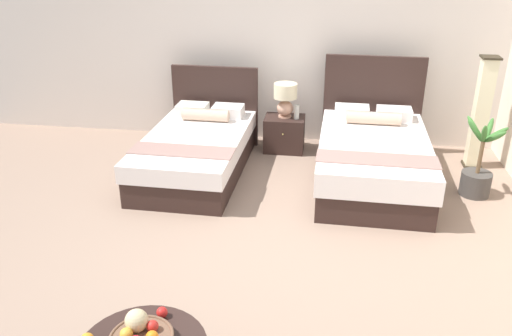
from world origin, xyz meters
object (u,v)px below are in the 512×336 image
(floor_lamp_corner, at_px, (481,114))
(fruit_bowl, at_px, (141,336))
(nightstand, at_px, (284,134))
(table_lamp, at_px, (285,97))
(bed_near_corner, at_px, (373,156))
(loose_apple, at_px, (162,312))
(bed_near_window, at_px, (197,149))
(potted_palm, at_px, (477,174))
(vase, at_px, (297,112))

(floor_lamp_corner, bearing_deg, fruit_bowl, -125.38)
(nightstand, height_order, table_lamp, table_lamp)
(bed_near_corner, height_order, loose_apple, bed_near_corner)
(loose_apple, bearing_deg, bed_near_corner, 64.10)
(bed_near_window, height_order, floor_lamp_corner, floor_lamp_corner)
(bed_near_corner, bearing_deg, fruit_bowl, -114.85)
(nightstand, bearing_deg, potted_palm, -24.52)
(bed_near_corner, relative_size, vase, 11.26)
(bed_near_corner, relative_size, floor_lamp_corner, 1.56)
(bed_near_window, relative_size, floor_lamp_corner, 1.55)
(fruit_bowl, relative_size, loose_apple, 5.38)
(bed_near_window, height_order, fruit_bowl, bed_near_window)
(nightstand, xyz_separation_m, vase, (0.16, -0.04, 0.33))
(fruit_bowl, relative_size, potted_palm, 0.44)
(loose_apple, bearing_deg, table_lamp, 83.98)
(bed_near_corner, distance_m, potted_palm, 1.17)
(table_lamp, height_order, loose_apple, table_lamp)
(bed_near_corner, relative_size, loose_apple, 29.53)
(bed_near_window, distance_m, loose_apple, 3.24)
(bed_near_window, bearing_deg, loose_apple, -79.85)
(nightstand, distance_m, loose_apple, 4.05)
(fruit_bowl, bearing_deg, floor_lamp_corner, 54.62)
(nightstand, xyz_separation_m, loose_apple, (-0.43, -4.03, 0.20))
(loose_apple, bearing_deg, bed_near_window, 100.15)
(bed_near_corner, bearing_deg, vase, 140.37)
(bed_near_window, bearing_deg, fruit_bowl, -81.42)
(nightstand, bearing_deg, floor_lamp_corner, -4.71)
(bed_near_corner, xyz_separation_m, floor_lamp_corner, (1.30, 0.64, 0.38))
(nightstand, xyz_separation_m, table_lamp, (0.00, 0.02, 0.51))
(nightstand, bearing_deg, table_lamp, 90.00)
(nightstand, distance_m, floor_lamp_corner, 2.48)
(bed_near_window, distance_m, floor_lamp_corner, 3.51)
(table_lamp, bearing_deg, loose_apple, -96.02)
(bed_near_corner, height_order, vase, bed_near_corner)
(bed_near_window, xyz_separation_m, floor_lamp_corner, (3.42, 0.64, 0.41))
(bed_near_corner, relative_size, table_lamp, 4.80)
(bed_near_window, bearing_deg, floor_lamp_corner, 10.55)
(table_lamp, distance_m, potted_palm, 2.55)
(table_lamp, relative_size, vase, 2.35)
(nightstand, relative_size, fruit_bowl, 1.34)
(nightstand, bearing_deg, vase, -14.05)
(bed_near_corner, relative_size, potted_palm, 2.40)
(bed_near_window, bearing_deg, bed_near_corner, 0.03)
(table_lamp, height_order, floor_lamp_corner, floor_lamp_corner)
(nightstand, bearing_deg, loose_apple, -96.05)
(loose_apple, xyz_separation_m, floor_lamp_corner, (2.85, 3.83, 0.26))
(nightstand, relative_size, table_lamp, 1.17)
(table_lamp, distance_m, vase, 0.24)
(floor_lamp_corner, height_order, potted_palm, floor_lamp_corner)
(table_lamp, bearing_deg, potted_palm, -24.94)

